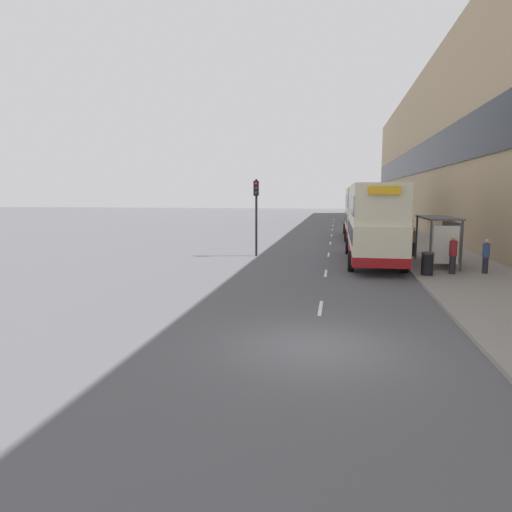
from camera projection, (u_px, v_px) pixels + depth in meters
name	position (u px, v px, depth m)	size (l,w,h in m)	color
ground_plane	(315.00, 347.00, 11.41)	(220.00, 220.00, 0.00)	#515156
pavement	(395.00, 230.00, 47.83)	(5.00, 93.00, 0.14)	gray
terrace_facade	(439.00, 148.00, 46.01)	(3.10, 93.00, 16.80)	tan
lane_mark_0	(320.00, 308.00, 15.24)	(0.12, 2.00, 0.01)	silver
lane_mark_1	(326.00, 273.00, 21.97)	(0.12, 2.00, 0.01)	silver
lane_mark_2	(329.00, 255.00, 28.69)	(0.12, 2.00, 0.01)	silver
lane_mark_3	(330.00, 243.00, 35.42)	(0.12, 2.00, 0.01)	silver
lane_mark_4	(331.00, 235.00, 42.14)	(0.12, 2.00, 0.01)	silver
lane_mark_5	(332.00, 230.00, 48.86)	(0.12, 2.00, 0.01)	silver
lane_mark_6	(333.00, 225.00, 55.59)	(0.12, 2.00, 0.01)	silver
lane_mark_7	(334.00, 222.00, 62.31)	(0.12, 2.00, 0.01)	silver
lane_mark_8	(334.00, 219.00, 69.03)	(0.12, 2.00, 0.01)	silver
bus_shelter	(443.00, 232.00, 23.14)	(1.60, 4.20, 2.48)	#4C4C51
double_decker_bus_near	(374.00, 221.00, 25.21)	(2.85, 10.52, 4.30)	beige
double_decker_bus_ahead	(361.00, 212.00, 39.32)	(2.85, 11.16, 4.30)	beige
car_0	(352.00, 216.00, 60.77)	(1.94, 4.12, 1.71)	black
pedestrian_at_shelter	(451.00, 248.00, 23.45)	(0.35, 0.35, 1.77)	#23232D
pedestrian_1	(486.00, 256.00, 21.04)	(0.32, 0.32, 1.60)	#23232D
pedestrian_2	(446.00, 242.00, 26.82)	(0.32, 0.32, 1.64)	#23232D
pedestrian_3	(453.00, 255.00, 20.88)	(0.35, 0.35, 1.76)	#23232D
pedestrian_4	(413.00, 241.00, 26.94)	(0.34, 0.34, 1.73)	#23232D
litter_bin	(427.00, 263.00, 20.63)	(0.55, 0.55, 1.05)	black
traffic_light_far_kerb	(256.00, 204.00, 27.76)	(0.30, 0.32, 4.68)	black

